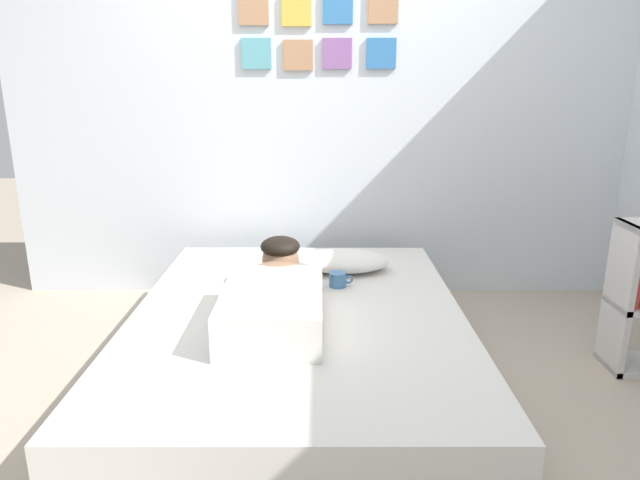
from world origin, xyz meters
name	(u,v)px	position (x,y,z in m)	size (l,w,h in m)	color
ground_plane	(317,391)	(0.00, 0.00, 0.00)	(11.91, 11.91, 0.00)	tan
back_wall	(318,104)	(0.00, 1.36, 1.25)	(3.96, 0.12, 2.50)	silver
bed	(299,346)	(-0.09, 0.10, 0.18)	(1.57, 2.08, 0.37)	#4C4742
pillow	(343,261)	(0.14, 0.67, 0.42)	(0.52, 0.32, 0.11)	white
person_lying	(276,294)	(-0.19, 0.04, 0.47)	(0.43, 0.92, 0.27)	silver
coffee_cup	(338,279)	(0.11, 0.41, 0.40)	(0.12, 0.09, 0.07)	teal
cell_phone	(289,318)	(-0.13, -0.01, 0.37)	(0.07, 0.14, 0.01)	black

